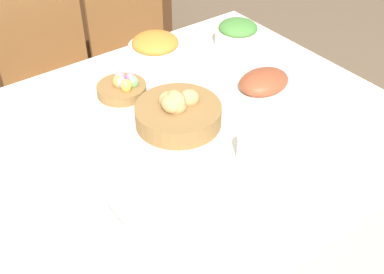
{
  "coord_description": "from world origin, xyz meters",
  "views": [
    {
      "loc": [
        -0.64,
        -0.99,
        1.69
      ],
      "look_at": [
        0.02,
        -0.09,
        0.79
      ],
      "focal_mm": 45.0,
      "sensor_mm": 36.0,
      "label": 1
    }
  ],
  "objects_px": {
    "carrot_bowl": "(155,47)",
    "knife": "(269,205)",
    "ham_platter": "(264,83)",
    "dinner_plate": "(226,231)",
    "sideboard": "(43,1)",
    "chair_far_right": "(140,53)",
    "bread_basket": "(178,112)",
    "egg_basket": "(122,87)",
    "drinking_cup": "(248,148)",
    "fork": "(178,260)",
    "chair_far_center": "(57,82)",
    "spoon": "(277,201)",
    "butter_dish": "(93,230)",
    "green_salad_bowl": "(238,34)"
  },
  "relations": [
    {
      "from": "dinner_plate",
      "to": "chair_far_center",
      "type": "bearing_deg",
      "value": 86.39
    },
    {
      "from": "chair_far_center",
      "to": "egg_basket",
      "type": "relative_size",
      "value": 5.28
    },
    {
      "from": "dinner_plate",
      "to": "fork",
      "type": "height_order",
      "value": "dinner_plate"
    },
    {
      "from": "dinner_plate",
      "to": "drinking_cup",
      "type": "distance_m",
      "value": 0.29
    },
    {
      "from": "dinner_plate",
      "to": "knife",
      "type": "relative_size",
      "value": 1.23
    },
    {
      "from": "spoon",
      "to": "fork",
      "type": "bearing_deg",
      "value": 178.93
    },
    {
      "from": "dinner_plate",
      "to": "spoon",
      "type": "relative_size",
      "value": 1.23
    },
    {
      "from": "green_salad_bowl",
      "to": "drinking_cup",
      "type": "bearing_deg",
      "value": -128.06
    },
    {
      "from": "sideboard",
      "to": "fork",
      "type": "distance_m",
      "value": 2.28
    },
    {
      "from": "carrot_bowl",
      "to": "butter_dish",
      "type": "height_order",
      "value": "carrot_bowl"
    },
    {
      "from": "butter_dish",
      "to": "bread_basket",
      "type": "bearing_deg",
      "value": 30.06
    },
    {
      "from": "bread_basket",
      "to": "dinner_plate",
      "type": "bearing_deg",
      "value": -110.35
    },
    {
      "from": "bread_basket",
      "to": "fork",
      "type": "distance_m",
      "value": 0.54
    },
    {
      "from": "dinner_plate",
      "to": "fork",
      "type": "distance_m",
      "value": 0.15
    },
    {
      "from": "chair_far_right",
      "to": "egg_basket",
      "type": "bearing_deg",
      "value": -123.85
    },
    {
      "from": "egg_basket",
      "to": "ham_platter",
      "type": "xyz_separation_m",
      "value": [
        0.42,
        -0.27,
        -0.0
      ]
    },
    {
      "from": "ham_platter",
      "to": "dinner_plate",
      "type": "distance_m",
      "value": 0.67
    },
    {
      "from": "dinner_plate",
      "to": "spoon",
      "type": "bearing_deg",
      "value": -0.0
    },
    {
      "from": "drinking_cup",
      "to": "butter_dish",
      "type": "xyz_separation_m",
      "value": [
        -0.5,
        0.01,
        -0.02
      ]
    },
    {
      "from": "bread_basket",
      "to": "spoon",
      "type": "xyz_separation_m",
      "value": [
        0.01,
        -0.44,
        -0.04
      ]
    },
    {
      "from": "fork",
      "to": "drinking_cup",
      "type": "height_order",
      "value": "drinking_cup"
    },
    {
      "from": "chair_far_right",
      "to": "butter_dish",
      "type": "height_order",
      "value": "chair_far_right"
    },
    {
      "from": "chair_far_right",
      "to": "chair_far_center",
      "type": "bearing_deg",
      "value": -178.77
    },
    {
      "from": "sideboard",
      "to": "knife",
      "type": "bearing_deg",
      "value": -96.35
    },
    {
      "from": "fork",
      "to": "chair_far_center",
      "type": "bearing_deg",
      "value": 81.1
    },
    {
      "from": "drinking_cup",
      "to": "fork",
      "type": "bearing_deg",
      "value": -154.59
    },
    {
      "from": "fork",
      "to": "bread_basket",
      "type": "bearing_deg",
      "value": 55.87
    },
    {
      "from": "drinking_cup",
      "to": "carrot_bowl",
      "type": "bearing_deg",
      "value": 80.32
    },
    {
      "from": "egg_basket",
      "to": "dinner_plate",
      "type": "distance_m",
      "value": 0.7
    },
    {
      "from": "carrot_bowl",
      "to": "drinking_cup",
      "type": "xyz_separation_m",
      "value": [
        -0.11,
        -0.67,
        -0.0
      ]
    },
    {
      "from": "dinner_plate",
      "to": "spoon",
      "type": "xyz_separation_m",
      "value": [
        0.18,
        -0.0,
        -0.0
      ]
    },
    {
      "from": "chair_far_right",
      "to": "egg_basket",
      "type": "distance_m",
      "value": 0.8
    },
    {
      "from": "spoon",
      "to": "drinking_cup",
      "type": "distance_m",
      "value": 0.19
    },
    {
      "from": "chair_far_right",
      "to": "carrot_bowl",
      "type": "xyz_separation_m",
      "value": [
        -0.19,
        -0.46,
        0.3
      ]
    },
    {
      "from": "fork",
      "to": "dinner_plate",
      "type": "bearing_deg",
      "value": 1.07
    },
    {
      "from": "chair_far_center",
      "to": "knife",
      "type": "height_order",
      "value": "chair_far_center"
    },
    {
      "from": "chair_far_right",
      "to": "bread_basket",
      "type": "relative_size",
      "value": 3.29
    },
    {
      "from": "sideboard",
      "to": "drinking_cup",
      "type": "xyz_separation_m",
      "value": [
        -0.16,
        -2.02,
        0.28
      ]
    },
    {
      "from": "chair_far_center",
      "to": "carrot_bowl",
      "type": "relative_size",
      "value": 4.26
    },
    {
      "from": "sideboard",
      "to": "butter_dish",
      "type": "relative_size",
      "value": 12.57
    },
    {
      "from": "fork",
      "to": "knife",
      "type": "bearing_deg",
      "value": 1.07
    },
    {
      "from": "fork",
      "to": "butter_dish",
      "type": "distance_m",
      "value": 0.23
    },
    {
      "from": "ham_platter",
      "to": "drinking_cup",
      "type": "height_order",
      "value": "drinking_cup"
    },
    {
      "from": "carrot_bowl",
      "to": "egg_basket",
      "type": "bearing_deg",
      "value": -147.18
    },
    {
      "from": "egg_basket",
      "to": "sideboard",
      "type": "bearing_deg",
      "value": 79.09
    },
    {
      "from": "fork",
      "to": "egg_basket",
      "type": "bearing_deg",
      "value": 71.29
    },
    {
      "from": "carrot_bowl",
      "to": "knife",
      "type": "xyz_separation_m",
      "value": [
        -0.2,
        -0.85,
        -0.04
      ]
    },
    {
      "from": "carrot_bowl",
      "to": "knife",
      "type": "relative_size",
      "value": 1.08
    },
    {
      "from": "ham_platter",
      "to": "drinking_cup",
      "type": "bearing_deg",
      "value": -139.98
    },
    {
      "from": "chair_far_right",
      "to": "ham_platter",
      "type": "height_order",
      "value": "chair_far_right"
    }
  ]
}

